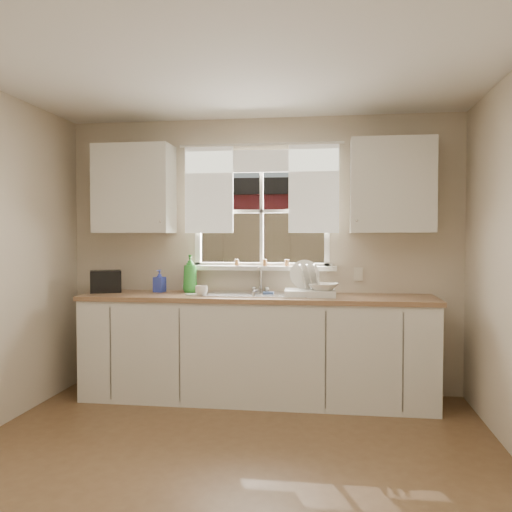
# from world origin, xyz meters

# --- Properties ---
(ground) EXTENTS (4.00, 4.00, 0.00)m
(ground) POSITION_xyz_m (0.00, 0.00, 0.00)
(ground) COLOR brown
(ground) RESTS_ON ground
(room_walls) EXTENTS (3.62, 4.02, 2.50)m
(room_walls) POSITION_xyz_m (0.00, -0.07, 1.24)
(room_walls) COLOR beige
(room_walls) RESTS_ON ground
(ceiling) EXTENTS (3.60, 4.00, 0.02)m
(ceiling) POSITION_xyz_m (0.00, 0.00, 2.50)
(ceiling) COLOR silver
(ceiling) RESTS_ON room_walls
(window) EXTENTS (1.38, 0.16, 1.06)m
(window) POSITION_xyz_m (0.00, 2.00, 1.49)
(window) COLOR white
(window) RESTS_ON room_walls
(curtains) EXTENTS (1.50, 0.03, 0.81)m
(curtains) POSITION_xyz_m (0.00, 1.95, 1.93)
(curtains) COLOR white
(curtains) RESTS_ON room_walls
(base_cabinets) EXTENTS (3.00, 0.62, 0.87)m
(base_cabinets) POSITION_xyz_m (0.00, 1.68, 0.43)
(base_cabinets) COLOR silver
(base_cabinets) RESTS_ON ground
(countertop) EXTENTS (3.04, 0.65, 0.04)m
(countertop) POSITION_xyz_m (0.00, 1.68, 0.89)
(countertop) COLOR #8F6947
(countertop) RESTS_ON base_cabinets
(upper_cabinet_left) EXTENTS (0.70, 0.33, 0.80)m
(upper_cabinet_left) POSITION_xyz_m (-1.15, 1.82, 1.85)
(upper_cabinet_left) COLOR silver
(upper_cabinet_left) RESTS_ON room_walls
(upper_cabinet_right) EXTENTS (0.70, 0.33, 0.80)m
(upper_cabinet_right) POSITION_xyz_m (1.15, 1.82, 1.85)
(upper_cabinet_right) COLOR silver
(upper_cabinet_right) RESTS_ON room_walls
(wall_outlet) EXTENTS (0.08, 0.01, 0.12)m
(wall_outlet) POSITION_xyz_m (0.88, 1.99, 1.08)
(wall_outlet) COLOR beige
(wall_outlet) RESTS_ON room_walls
(sill_jars) EXTENTS (0.50, 0.04, 0.06)m
(sill_jars) POSITION_xyz_m (0.02, 1.94, 1.18)
(sill_jars) COLOR brown
(sill_jars) RESTS_ON window
(backyard) EXTENTS (20.00, 10.00, 6.13)m
(backyard) POSITION_xyz_m (0.58, 8.42, 3.46)
(backyard) COLOR #335421
(backyard) RESTS_ON ground
(sink) EXTENTS (0.88, 0.52, 0.40)m
(sink) POSITION_xyz_m (0.00, 1.71, 0.84)
(sink) COLOR #B7B7BC
(sink) RESTS_ON countertop
(dish_rack) EXTENTS (0.44, 0.34, 0.30)m
(dish_rack) POSITION_xyz_m (0.46, 1.67, 0.98)
(dish_rack) COLOR white
(dish_rack) RESTS_ON countertop
(bowl) EXTENTS (0.30, 0.30, 0.06)m
(bowl) POSITION_xyz_m (0.58, 1.62, 1.00)
(bowl) COLOR white
(bowl) RESTS_ON dish_rack
(soap_bottle_a) EXTENTS (0.17, 0.17, 0.34)m
(soap_bottle_a) POSITION_xyz_m (-0.63, 1.83, 1.08)
(soap_bottle_a) COLOR green
(soap_bottle_a) RESTS_ON countertop
(soap_bottle_b) EXTENTS (0.11, 0.11, 0.20)m
(soap_bottle_b) POSITION_xyz_m (-0.91, 1.82, 1.01)
(soap_bottle_b) COLOR #2E3DAD
(soap_bottle_b) RESTS_ON countertop
(soap_bottle_c) EXTENTS (0.16, 0.16, 0.16)m
(soap_bottle_c) POSITION_xyz_m (-0.65, 1.87, 0.99)
(soap_bottle_c) COLOR beige
(soap_bottle_c) RESTS_ON countertop
(saucer) EXTENTS (0.16, 0.16, 0.01)m
(saucer) POSITION_xyz_m (-0.53, 1.60, 0.92)
(saucer) COLOR silver
(saucer) RESTS_ON countertop
(cup) EXTENTS (0.14, 0.14, 0.09)m
(cup) POSITION_xyz_m (-0.46, 1.57, 0.95)
(cup) COLOR white
(cup) RESTS_ON countertop
(black_appliance) EXTENTS (0.34, 0.32, 0.20)m
(black_appliance) POSITION_xyz_m (-1.40, 1.75, 1.01)
(black_appliance) COLOR black
(black_appliance) RESTS_ON countertop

